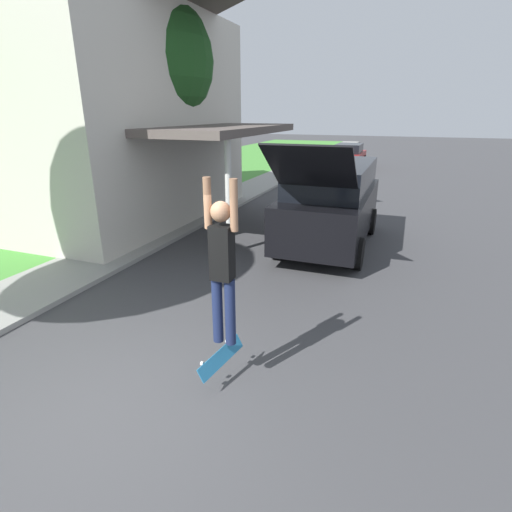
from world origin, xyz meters
TOP-DOWN VIEW (x-y plane):
  - ground_plane at (0.00, 0.00)m, footprint 120.00×120.00m
  - lawn at (-8.00, 6.00)m, footprint 10.00×80.00m
  - sidewalk at (-3.60, 6.00)m, footprint 1.80×80.00m
  - house at (-7.84, 7.84)m, footprint 12.27×8.89m
  - lawn_tree_far at (-4.70, 8.25)m, footprint 4.11×4.11m
  - suv_parked at (1.27, 7.35)m, footprint 2.10×5.50m
  - car_down_street at (-0.64, 23.53)m, footprint 1.85×4.29m
  - skateboarder at (1.16, 1.05)m, footprint 0.41×0.24m
  - skateboard at (1.08, 1.09)m, footprint 0.31×0.81m

SIDE VIEW (x-z plane):
  - ground_plane at x=0.00m, z-range 0.00..0.00m
  - lawn at x=-8.00m, z-range 0.00..0.08m
  - sidewalk at x=-3.60m, z-range 0.00..0.10m
  - skateboard at x=1.08m, z-range 0.23..0.52m
  - car_down_street at x=-0.64m, z-range -0.02..1.43m
  - suv_parked at x=1.27m, z-range -0.26..2.57m
  - skateboarder at x=1.16m, z-range 0.69..2.73m
  - house at x=-7.84m, z-range 0.23..8.78m
  - lawn_tree_far at x=-4.70m, z-range 1.39..8.16m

